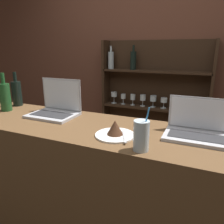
{
  "coord_description": "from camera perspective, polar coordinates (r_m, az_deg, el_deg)",
  "views": [
    {
      "loc": [
        0.61,
        -0.86,
        1.53
      ],
      "look_at": [
        0.11,
        0.3,
        1.17
      ],
      "focal_mm": 35.0,
      "sensor_mm": 36.0,
      "label": 1
    }
  ],
  "objects": [
    {
      "name": "back_wall",
      "position": [
        2.55,
        9.78,
        11.79
      ],
      "size": [
        7.0,
        0.06,
        2.7
      ],
      "color": "brown",
      "rests_on": "ground_plane"
    },
    {
      "name": "wine_bottle_dark",
      "position": [
        2.02,
        -23.62,
        4.58
      ],
      "size": [
        0.08,
        0.08,
        0.29
      ],
      "color": "black",
      "rests_on": "bar_counter"
    },
    {
      "name": "bar_counter",
      "position": [
        1.64,
        -4.08,
        -21.62
      ],
      "size": [
        2.19,
        0.55,
        1.07
      ],
      "color": "brown",
      "rests_on": "ground_plane"
    },
    {
      "name": "laptop_near",
      "position": [
        1.65,
        -14.44,
        1.17
      ],
      "size": [
        0.34,
        0.25,
        0.26
      ],
      "color": "#ADADB2",
      "rests_on": "bar_counter"
    },
    {
      "name": "back_shelf",
      "position": [
        2.54,
        10.53,
        0.32
      ],
      "size": [
        1.19,
        0.18,
        1.63
      ],
      "color": "#332114",
      "rests_on": "ground_plane"
    },
    {
      "name": "wine_bottle_green",
      "position": [
        1.89,
        -26.14,
        3.66
      ],
      "size": [
        0.08,
        0.08,
        0.3
      ],
      "color": "#1E4C23",
      "rests_on": "bar_counter"
    },
    {
      "name": "cake_plate",
      "position": [
        1.22,
        0.8,
        -4.9
      ],
      "size": [
        0.22,
        0.22,
        0.09
      ],
      "color": "white",
      "rests_on": "bar_counter"
    },
    {
      "name": "water_glass",
      "position": [
        1.05,
        7.64,
        -6.13
      ],
      "size": [
        0.08,
        0.08,
        0.22
      ],
      "color": "silver",
      "rests_on": "bar_counter"
    },
    {
      "name": "laptop_far",
      "position": [
        1.29,
        21.22,
        -4.1
      ],
      "size": [
        0.33,
        0.22,
        0.21
      ],
      "color": "#ADADB2",
      "rests_on": "bar_counter"
    }
  ]
}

